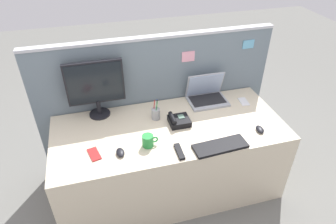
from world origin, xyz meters
The scene contains 14 objects.
ground_plane centered at (0.00, 0.00, 0.00)m, with size 10.00×10.00×0.00m, color slate.
desk centered at (0.00, 0.00, 0.35)m, with size 1.92×0.84×0.71m, color beige.
cubicle_divider centered at (0.00, 0.46, 0.67)m, with size 2.19×0.07×1.33m.
desktop_monitor centered at (-0.54, 0.34, 1.00)m, with size 0.48×0.18×0.50m.
laptop centered at (0.45, 0.31, 0.77)m, with size 0.35×0.26×0.26m.
desk_phone centered at (0.09, 0.03, 0.74)m, with size 0.17×0.16×0.09m.
keyboard_main centered at (0.31, -0.34, 0.72)m, with size 0.42×0.15×0.02m, color black.
computer_mouse_right_hand centered at (-0.44, -0.22, 0.72)m, with size 0.06×0.10×0.03m, color black.
computer_mouse_left_hand centered at (0.70, -0.24, 0.72)m, with size 0.06×0.10×0.03m, color black.
pen_cup centered at (-0.08, 0.15, 0.76)m, with size 0.07×0.07×0.18m.
cell_phone_red_case centered at (-0.63, -0.17, 0.71)m, with size 0.07×0.15×0.01m, color #B22323.
cell_phone_white_slab centered at (0.77, 0.19, 0.71)m, with size 0.07×0.13×0.01m, color silver.
tv_remote centered at (-0.01, -0.32, 0.72)m, with size 0.04×0.17×0.02m, color black.
coffee_mug centered at (-0.22, -0.18, 0.76)m, with size 0.12×0.09×0.10m.
Camera 1 is at (-0.53, -1.89, 2.23)m, focal length 31.97 mm.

